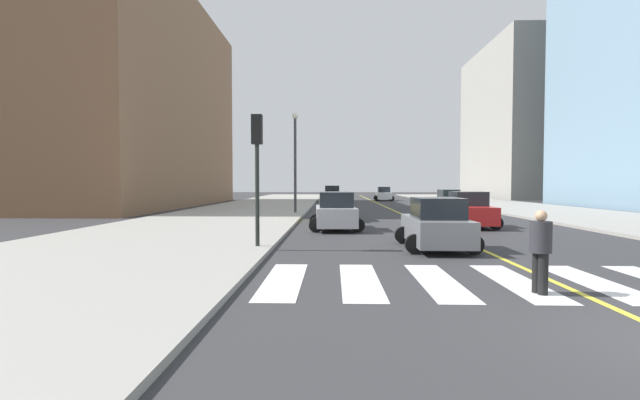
{
  "coord_description": "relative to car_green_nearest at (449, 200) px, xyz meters",
  "views": [
    {
      "loc": [
        -5.14,
        -6.23,
        2.28
      ],
      "look_at": [
        -6.04,
        24.05,
        1.14
      ],
      "focal_mm": 24.63,
      "sensor_mm": 36.0,
      "label": 1
    }
  ],
  "objects": [
    {
      "name": "lane_divider_paint",
      "position": [
        -5.14,
        7.14,
        -0.81
      ],
      "size": [
        0.16,
        80.0,
        0.01
      ],
      "primitive_type": "cube",
      "color": "yellow",
      "rests_on": "ground"
    },
    {
      "name": "car_red_fifth",
      "position": [
        -3.15,
        -15.93,
        0.05
      ],
      "size": [
        2.71,
        4.24,
        1.86
      ],
      "rotation": [
        0.0,
        0.0,
        3.1
      ],
      "color": "red",
      "rests_on": "ground"
    },
    {
      "name": "pedestrian_crossing",
      "position": [
        -6.0,
        -29.97,
        0.14
      ],
      "size": [
        0.43,
        0.43,
        1.74
      ],
      "rotation": [
        0.0,
        0.0,
        1.79
      ],
      "color": "black",
      "rests_on": "ground"
    },
    {
      "name": "traffic_light_far_corner",
      "position": [
        -12.85,
        -24.21,
        2.49
      ],
      "size": [
        0.36,
        0.41,
        4.47
      ],
      "color": "black",
      "rests_on": "sidewalk_kerb_west"
    },
    {
      "name": "car_green_nearest",
      "position": [
        0.0,
        0.0,
        0.0
      ],
      "size": [
        2.54,
        3.97,
        1.75
      ],
      "rotation": [
        0.0,
        0.0,
        3.18
      ],
      "color": "#236B42",
      "rests_on": "ground"
    },
    {
      "name": "sidewalk_kerb_west",
      "position": [
        -17.34,
        -12.86,
        -0.74
      ],
      "size": [
        10.0,
        120.0,
        0.15
      ],
      "primitive_type": "cube",
      "color": "#9E9B93",
      "rests_on": "ground"
    },
    {
      "name": "car_gray_second",
      "position": [
        -6.68,
        -23.74,
        0.02
      ],
      "size": [
        2.53,
        4.04,
        1.8
      ],
      "rotation": [
        0.0,
        0.0,
        -0.01
      ],
      "color": "slate",
      "rests_on": "ground"
    },
    {
      "name": "car_silver_seventh",
      "position": [
        -10.15,
        -17.45,
        0.06
      ],
      "size": [
        2.73,
        4.26,
        1.87
      ],
      "rotation": [
        0.0,
        0.0,
        0.04
      ],
      "color": "#B7B7BC",
      "rests_on": "ground"
    },
    {
      "name": "sidewalk_kerb_east",
      "position": [
        7.06,
        -12.86,
        -0.74
      ],
      "size": [
        10.0,
        120.0,
        0.15
      ],
      "primitive_type": "cube",
      "color": "#9E9B93",
      "rests_on": "ground"
    },
    {
      "name": "car_yellow_third",
      "position": [
        -10.07,
        -11.97,
        0.02
      ],
      "size": [
        2.5,
        3.99,
        1.78
      ],
      "rotation": [
        0.0,
        0.0,
        -0.01
      ],
      "color": "gold",
      "rests_on": "ground"
    },
    {
      "name": "car_white_sixth",
      "position": [
        -3.48,
        19.73,
        0.05
      ],
      "size": [
        2.69,
        4.2,
        1.85
      ],
      "rotation": [
        0.0,
        0.0,
        3.1
      ],
      "color": "silver",
      "rests_on": "ground"
    },
    {
      "name": "low_rise_brick_west",
      "position": [
        -32.13,
        5.09,
        9.7
      ],
      "size": [
        16.0,
        32.0,
        21.04
      ],
      "primitive_type": "cube",
      "color": "brown",
      "rests_on": "ground"
    },
    {
      "name": "street_lamp",
      "position": [
        -13.07,
        -6.69,
        3.67
      ],
      "size": [
        0.44,
        0.44,
        7.35
      ],
      "color": "#38383D",
      "rests_on": "sidewalk_kerb_west"
    },
    {
      "name": "car_black_fourth",
      "position": [
        -10.39,
        15.68,
        0.13
      ],
      "size": [
        2.85,
        4.55,
        2.03
      ],
      "rotation": [
        0.0,
        0.0,
        0.01
      ],
      "color": "black",
      "rests_on": "ground"
    },
    {
      "name": "crosswalk_paint",
      "position": [
        -5.14,
        -28.86,
        -0.81
      ],
      "size": [
        13.5,
        4.0,
        0.01
      ],
      "color": "silver",
      "rests_on": "ground"
    },
    {
      "name": "parking_garage_concrete",
      "position": [
        22.85,
        33.0,
        11.22
      ],
      "size": [
        18.0,
        24.0,
        24.08
      ],
      "primitive_type": "cube",
      "color": "#9E9B93",
      "rests_on": "ground"
    }
  ]
}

